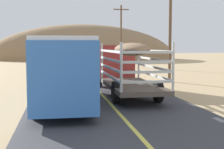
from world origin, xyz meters
The scene contains 5 objects.
livestock_truck centered at (1.39, 16.59, 1.79)m, with size 2.53×9.70×3.02m.
bus centered at (-2.34, 12.56, 1.75)m, with size 2.54×10.00×3.21m.
power_pole_mid centered at (6.29, 21.06, 4.34)m, with size 2.20×0.24×8.09m.
power_pole_far centered at (6.29, 41.12, 4.56)m, with size 2.20×0.24×8.54m.
distant_hill centered at (2.82, 65.05, 0.00)m, with size 40.14×19.36×14.80m, color #8D6E4C.
Camera 1 is at (-2.53, -3.57, 2.88)m, focal length 51.72 mm.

